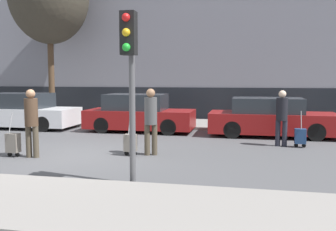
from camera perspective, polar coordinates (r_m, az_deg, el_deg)
name	(u,v)px	position (r m, az deg, el deg)	size (l,w,h in m)	color
ground_plane	(72,155)	(10.44, -14.42, -5.92)	(80.00, 80.00, 0.00)	#4C4C4F
sidewalk_far	(143,123)	(16.91, -3.87, -1.10)	(28.00, 3.00, 0.12)	gray
parked_car_0	(23,112)	(16.61, -21.22, 0.53)	(4.34, 1.84, 1.45)	silver
parked_car_1	(139,114)	(14.55, -4.45, 0.20)	(4.14, 1.70, 1.45)	maroon
parked_car_2	(271,118)	(13.78, 15.39, -0.41)	(4.40, 1.72, 1.37)	maroon
pedestrian_left	(31,119)	(10.34, -20.09, -0.47)	(0.35, 0.34, 1.79)	#4C4233
trolley_left	(13,143)	(10.71, -22.54, -3.88)	(0.34, 0.29, 1.16)	slate
pedestrian_center	(151,117)	(10.03, -2.65, -0.28)	(0.34, 0.34, 1.80)	#4C4233
trolley_center	(130,143)	(10.09, -5.75, -4.17)	(0.34, 0.29, 1.12)	slate
pedestrian_right	(282,115)	(11.82, 16.95, 0.12)	(0.35, 0.34, 1.70)	#23232D
trolley_right	(300,136)	(11.88, 19.51, -3.00)	(0.34, 0.29, 1.10)	navy
traffic_light	(130,63)	(7.12, -5.82, 8.03)	(0.28, 0.47, 3.30)	#515154
parked_bicycle	(140,114)	(16.52, -4.31, 0.24)	(1.77, 0.06, 0.96)	black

